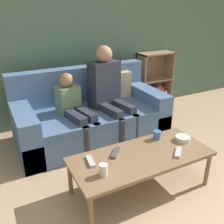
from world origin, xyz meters
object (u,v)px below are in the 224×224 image
object	(u,v)px
tv_remote_0	(178,152)
tv_remote_1	(115,153)
cup_near	(103,170)
bookshelf	(152,87)
coffee_table	(141,158)
person_adult	(108,88)
cup_far	(157,135)
couch	(90,116)
snack_bowl	(183,138)
person_child	(74,107)
tv_remote_2	(90,161)

from	to	relation	value
tv_remote_0	tv_remote_1	size ratio (longest dim) A/B	1.00
cup_near	bookshelf	bearing A→B (deg)	45.31
coffee_table	person_adult	world-z (taller)	person_adult
bookshelf	coffee_table	bearing A→B (deg)	-128.44
coffee_table	person_adult	size ratio (longest dim) A/B	1.10
person_adult	cup_far	size ratio (longest dim) A/B	13.32
coffee_table	cup_near	bearing A→B (deg)	-166.95
bookshelf	coffee_table	distance (m)	2.16
couch	person_adult	world-z (taller)	person_adult
snack_bowl	coffee_table	bearing A→B (deg)	-176.38
cup_far	tv_remote_0	size ratio (longest dim) A/B	0.56
tv_remote_1	coffee_table	bearing A→B (deg)	9.86
bookshelf	person_child	size ratio (longest dim) A/B	1.03
person_child	tv_remote_2	size ratio (longest dim) A/B	5.08
bookshelf	tv_remote_2	world-z (taller)	bookshelf
cup_far	snack_bowl	xyz separation A→B (m)	(0.21, -0.14, -0.02)
coffee_table	person_adult	bearing A→B (deg)	78.94
cup_near	tv_remote_2	xyz separation A→B (m)	(-0.02, 0.21, -0.04)
tv_remote_2	snack_bowl	bearing A→B (deg)	3.56
person_adult	cup_near	bearing A→B (deg)	-128.48
couch	bookshelf	bearing A→B (deg)	20.24
bookshelf	tv_remote_1	bearing A→B (deg)	-134.60
cup_near	coffee_table	bearing A→B (deg)	13.05
couch	cup_far	xyz separation A→B (m)	(0.30, -1.02, 0.14)
coffee_table	tv_remote_0	xyz separation A→B (m)	(0.31, -0.13, 0.04)
cup_near	cup_far	world-z (taller)	cup_near
cup_far	coffee_table	bearing A→B (deg)	-149.44
bookshelf	person_adult	bearing A→B (deg)	-152.73
bookshelf	cup_near	world-z (taller)	bookshelf
couch	cup_near	size ratio (longest dim) A/B	18.69
couch	person_child	size ratio (longest dim) A/B	2.11
tv_remote_0	tv_remote_2	bearing A→B (deg)	-150.17
coffee_table	cup_far	xyz separation A→B (m)	(0.30, 0.18, 0.08)
couch	tv_remote_1	size ratio (longest dim) A/B	11.88
coffee_table	cup_far	world-z (taller)	cup_far
couch	cup_near	distance (m)	1.37
couch	tv_remote_1	distance (m)	1.09
person_adult	snack_bowl	world-z (taller)	person_adult
couch	tv_remote_1	world-z (taller)	couch
tv_remote_1	snack_bowl	bearing A→B (deg)	34.82
person_child	tv_remote_1	distance (m)	0.94
tv_remote_0	tv_remote_2	xyz separation A→B (m)	(-0.76, 0.24, 0.00)
couch	person_child	bearing A→B (deg)	-151.12
coffee_table	tv_remote_0	distance (m)	0.34
tv_remote_0	tv_remote_1	xyz separation A→B (m)	(-0.51, 0.26, 0.00)
couch	coffee_table	size ratio (longest dim) A/B	1.46
coffee_table	snack_bowl	xyz separation A→B (m)	(0.51, 0.03, 0.06)
bookshelf	tv_remote_0	world-z (taller)	bookshelf
cup_far	tv_remote_2	bearing A→B (deg)	-175.04
cup_near	tv_remote_1	world-z (taller)	cup_near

